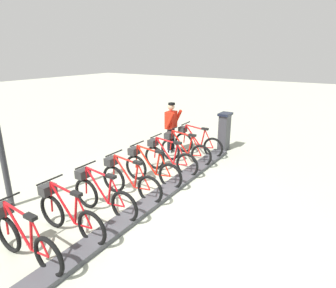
{
  "coord_description": "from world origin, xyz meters",
  "views": [
    {
      "loc": [
        -3.33,
        4.77,
        3.21
      ],
      "look_at": [
        0.5,
        -1.3,
        0.9
      ],
      "focal_mm": 30.68,
      "sensor_mm": 36.0,
      "label": 1
    }
  ],
  "objects_px": {
    "bike_docked_0": "(196,142)",
    "bike_docked_7": "(24,238)",
    "bike_docked_1": "(183,149)",
    "bike_docked_3": "(150,168)",
    "bike_docked_4": "(128,180)",
    "worker_near_rack": "(171,126)",
    "bike_docked_6": "(68,214)",
    "bike_docked_2": "(168,158)",
    "bike_docked_5": "(102,195)",
    "payment_kiosk": "(224,131)"
  },
  "relations": [
    {
      "from": "bike_docked_0",
      "to": "bike_docked_7",
      "type": "xyz_separation_m",
      "value": [
        0.0,
        5.94,
        0.0
      ]
    },
    {
      "from": "bike_docked_1",
      "to": "bike_docked_7",
      "type": "xyz_separation_m",
      "value": [
        0.0,
        5.09,
        0.0
      ]
    },
    {
      "from": "bike_docked_3",
      "to": "bike_docked_4",
      "type": "relative_size",
      "value": 1.0
    },
    {
      "from": "bike_docked_0",
      "to": "worker_near_rack",
      "type": "bearing_deg",
      "value": 14.09
    },
    {
      "from": "bike_docked_1",
      "to": "bike_docked_7",
      "type": "height_order",
      "value": "same"
    },
    {
      "from": "bike_docked_1",
      "to": "bike_docked_7",
      "type": "distance_m",
      "value": 5.09
    },
    {
      "from": "bike_docked_1",
      "to": "bike_docked_0",
      "type": "bearing_deg",
      "value": -90.0
    },
    {
      "from": "bike_docked_3",
      "to": "bike_docked_7",
      "type": "height_order",
      "value": "same"
    },
    {
      "from": "bike_docked_6",
      "to": "bike_docked_7",
      "type": "height_order",
      "value": "same"
    },
    {
      "from": "bike_docked_6",
      "to": "bike_docked_1",
      "type": "bearing_deg",
      "value": -90.0
    },
    {
      "from": "bike_docked_1",
      "to": "bike_docked_4",
      "type": "bearing_deg",
      "value": 90.0
    },
    {
      "from": "bike_docked_2",
      "to": "bike_docked_7",
      "type": "xyz_separation_m",
      "value": [
        0.0,
        4.24,
        0.0
      ]
    },
    {
      "from": "bike_docked_4",
      "to": "bike_docked_7",
      "type": "height_order",
      "value": "same"
    },
    {
      "from": "bike_docked_4",
      "to": "bike_docked_5",
      "type": "relative_size",
      "value": 1.0
    },
    {
      "from": "payment_kiosk",
      "to": "bike_docked_2",
      "type": "height_order",
      "value": "payment_kiosk"
    },
    {
      "from": "worker_near_rack",
      "to": "payment_kiosk",
      "type": "bearing_deg",
      "value": -140.16
    },
    {
      "from": "bike_docked_4",
      "to": "bike_docked_6",
      "type": "bearing_deg",
      "value": 90.0
    },
    {
      "from": "bike_docked_6",
      "to": "bike_docked_2",
      "type": "bearing_deg",
      "value": -90.0
    },
    {
      "from": "bike_docked_2",
      "to": "bike_docked_3",
      "type": "xyz_separation_m",
      "value": [
        0.0,
        0.85,
        0.0
      ]
    },
    {
      "from": "bike_docked_5",
      "to": "bike_docked_1",
      "type": "bearing_deg",
      "value": -90.0
    },
    {
      "from": "bike_docked_7",
      "to": "bike_docked_6",
      "type": "bearing_deg",
      "value": -90.0
    },
    {
      "from": "bike_docked_5",
      "to": "bike_docked_4",
      "type": "bearing_deg",
      "value": -90.0
    },
    {
      "from": "bike_docked_1",
      "to": "bike_docked_6",
      "type": "bearing_deg",
      "value": 90.0
    },
    {
      "from": "bike_docked_2",
      "to": "bike_docked_3",
      "type": "height_order",
      "value": "same"
    },
    {
      "from": "payment_kiosk",
      "to": "bike_docked_4",
      "type": "bearing_deg",
      "value": 82.51
    },
    {
      "from": "bike_docked_2",
      "to": "bike_docked_5",
      "type": "distance_m",
      "value": 2.55
    },
    {
      "from": "bike_docked_1",
      "to": "bike_docked_6",
      "type": "relative_size",
      "value": 1.0
    },
    {
      "from": "bike_docked_1",
      "to": "bike_docked_2",
      "type": "distance_m",
      "value": 0.85
    },
    {
      "from": "bike_docked_3",
      "to": "worker_near_rack",
      "type": "relative_size",
      "value": 1.04
    },
    {
      "from": "bike_docked_7",
      "to": "bike_docked_0",
      "type": "bearing_deg",
      "value": -90.0
    },
    {
      "from": "bike_docked_7",
      "to": "worker_near_rack",
      "type": "relative_size",
      "value": 1.04
    },
    {
      "from": "bike_docked_2",
      "to": "bike_docked_4",
      "type": "height_order",
      "value": "same"
    },
    {
      "from": "payment_kiosk",
      "to": "worker_near_rack",
      "type": "distance_m",
      "value": 1.83
    },
    {
      "from": "bike_docked_3",
      "to": "worker_near_rack",
      "type": "bearing_deg",
      "value": -70.75
    },
    {
      "from": "bike_docked_2",
      "to": "worker_near_rack",
      "type": "distance_m",
      "value": 1.77
    },
    {
      "from": "bike_docked_4",
      "to": "worker_near_rack",
      "type": "xyz_separation_m",
      "value": [
        0.82,
        -3.19,
        0.48
      ]
    },
    {
      "from": "payment_kiosk",
      "to": "bike_docked_6",
      "type": "bearing_deg",
      "value": 84.6
    },
    {
      "from": "bike_docked_3",
      "to": "bike_docked_6",
      "type": "height_order",
      "value": "same"
    },
    {
      "from": "bike_docked_3",
      "to": "bike_docked_7",
      "type": "relative_size",
      "value": 1.0
    },
    {
      "from": "bike_docked_1",
      "to": "worker_near_rack",
      "type": "height_order",
      "value": "worker_near_rack"
    },
    {
      "from": "bike_docked_6",
      "to": "worker_near_rack",
      "type": "height_order",
      "value": "worker_near_rack"
    },
    {
      "from": "bike_docked_0",
      "to": "bike_docked_5",
      "type": "distance_m",
      "value": 4.24
    },
    {
      "from": "bike_docked_3",
      "to": "bike_docked_6",
      "type": "bearing_deg",
      "value": 90.0
    },
    {
      "from": "bike_docked_5",
      "to": "bike_docked_6",
      "type": "distance_m",
      "value": 0.85
    },
    {
      "from": "bike_docked_6",
      "to": "bike_docked_7",
      "type": "distance_m",
      "value": 0.85
    },
    {
      "from": "bike_docked_1",
      "to": "bike_docked_4",
      "type": "distance_m",
      "value": 2.55
    },
    {
      "from": "bike_docked_1",
      "to": "bike_docked_2",
      "type": "height_order",
      "value": "same"
    },
    {
      "from": "bike_docked_5",
      "to": "bike_docked_7",
      "type": "bearing_deg",
      "value": 90.0
    },
    {
      "from": "bike_docked_4",
      "to": "bike_docked_3",
      "type": "bearing_deg",
      "value": -90.0
    },
    {
      "from": "bike_docked_3",
      "to": "bike_docked_5",
      "type": "relative_size",
      "value": 1.0
    }
  ]
}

